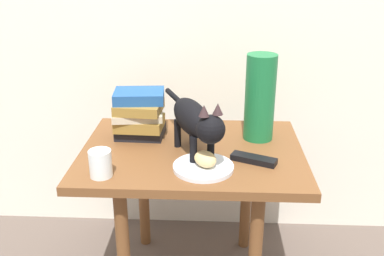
{
  "coord_description": "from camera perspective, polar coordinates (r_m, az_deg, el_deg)",
  "views": [
    {
      "loc": [
        0.07,
        -1.41,
        1.21
      ],
      "look_at": [
        0.0,
        0.0,
        0.64
      ],
      "focal_mm": 41.54,
      "sensor_mm": 36.0,
      "label": 1
    }
  ],
  "objects": [
    {
      "name": "tv_remote",
      "position": [
        1.47,
        7.93,
        -3.99
      ],
      "size": [
        0.16,
        0.1,
        0.02
      ],
      "primitive_type": "cube",
      "rotation": [
        0.0,
        0.0,
        -0.41
      ],
      "color": "black",
      "rests_on": "side_table"
    },
    {
      "name": "side_table",
      "position": [
        1.59,
        0.0,
        -5.37
      ],
      "size": [
        0.77,
        0.58,
        0.56
      ],
      "color": "brown",
      "rests_on": "ground"
    },
    {
      "name": "book_stack",
      "position": [
        1.63,
        -6.78,
        1.74
      ],
      "size": [
        0.19,
        0.16,
        0.18
      ],
      "color": "black",
      "rests_on": "side_table"
    },
    {
      "name": "cat",
      "position": [
        1.44,
        0.54,
        0.98
      ],
      "size": [
        0.22,
        0.45,
        0.23
      ],
      "color": "black",
      "rests_on": "side_table"
    },
    {
      "name": "bread_roll",
      "position": [
        1.39,
        1.72,
        -4.01
      ],
      "size": [
        0.1,
        0.1,
        0.05
      ],
      "primitive_type": "ellipsoid",
      "rotation": [
        0.0,
        0.0,
        2.31
      ],
      "color": "#E0BC7A",
      "rests_on": "plate"
    },
    {
      "name": "plate",
      "position": [
        1.41,
        1.46,
        -5.05
      ],
      "size": [
        0.19,
        0.19,
        0.01
      ],
      "primitive_type": "cylinder",
      "color": "silver",
      "rests_on": "side_table"
    },
    {
      "name": "green_vase",
      "position": [
        1.61,
        8.72,
        3.87
      ],
      "size": [
        0.11,
        0.11,
        0.31
      ],
      "primitive_type": "cylinder",
      "color": "#196B38",
      "rests_on": "side_table"
    },
    {
      "name": "candle_jar",
      "position": [
        1.39,
        -11.65,
        -4.66
      ],
      "size": [
        0.07,
        0.07,
        0.08
      ],
      "color": "silver",
      "rests_on": "side_table"
    }
  ]
}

